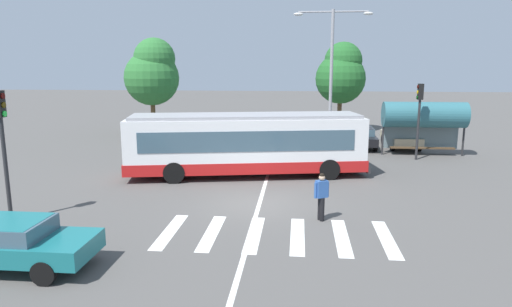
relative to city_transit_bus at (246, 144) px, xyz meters
name	(u,v)px	position (x,y,z in m)	size (l,w,h in m)	color
ground_plane	(257,204)	(0.94, -4.69, -1.59)	(160.00, 160.00, 0.00)	#514F4C
city_transit_bus	(246,144)	(0.00, 0.00, 0.00)	(11.99, 4.70, 3.06)	black
pedestrian_crossing_street	(321,194)	(3.39, -6.37, -0.62)	(0.53, 0.42, 1.72)	black
foreground_sedan	(9,241)	(-5.12, -11.07, -0.82)	(4.51, 1.89, 1.35)	black
parked_car_teal	(203,134)	(-3.97, 8.36, -0.82)	(2.04, 4.58, 1.35)	black
parked_car_blue	(242,133)	(-1.34, 9.05, -0.82)	(1.94, 4.53, 1.35)	black
parked_car_white	(282,134)	(1.42, 8.79, -0.82)	(2.04, 4.58, 1.35)	black
parked_car_silver	(319,135)	(3.93, 9.00, -0.82)	(1.94, 4.54, 1.35)	black
parked_car_black	(360,136)	(6.63, 8.58, -0.82)	(1.95, 4.54, 1.35)	black
parked_car_champagne	(401,136)	(9.33, 8.84, -0.82)	(1.98, 4.55, 1.35)	black
traffic_light_near_corner	(2,135)	(-7.49, -7.49, 1.49)	(0.33, 0.32, 4.58)	#28282B
traffic_light_far_corner	(419,109)	(9.37, 4.79, 1.37)	(0.33, 0.32, 4.38)	#28282B
bus_stop_shelter	(424,116)	(10.05, 6.21, 0.83)	(4.88, 1.54, 3.25)	#28282B
twin_arm_street_lamp	(331,65)	(4.52, 7.37, 3.85)	(4.84, 0.32, 8.77)	#939399
background_tree_left	(152,73)	(-8.87, 13.13, 3.25)	(4.25, 4.25, 7.49)	brown
background_tree_right	(341,74)	(5.90, 16.02, 3.14)	(4.05, 4.05, 7.26)	brown
crosswalk_painted_stripes	(276,235)	(1.88, -7.95, -1.58)	(7.47, 3.28, 0.01)	silver
lane_center_line	(263,191)	(1.05, -2.69, -1.58)	(0.16, 24.00, 0.01)	silver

